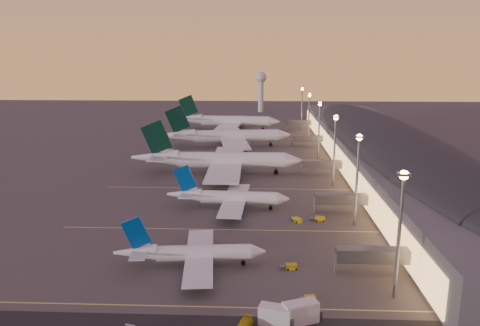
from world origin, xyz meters
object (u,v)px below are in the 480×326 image
object	(u,v)px
baggage_tug_d	(296,220)
service_van_d	(244,326)
airliner_narrow_north	(228,197)
catering_truck_b	(302,313)
airliner_wide_far	(226,121)
baggage_tug_a	(308,298)
baggage_tug_b	(289,267)
catering_truck_a	(277,316)
airliner_narrow_south	(191,253)
airliner_wide_mid	(225,136)
radar_tower	(261,85)
airliner_wide_near	(217,160)
baggage_tug_c	(318,219)

from	to	relation	value
baggage_tug_d	service_van_d	size ratio (longest dim) A/B	0.74
airliner_narrow_north	catering_truck_b	bearing A→B (deg)	-71.38
airliner_wide_far	baggage_tug_a	distance (m)	209.96
baggage_tug_b	catering_truck_a	xyz separation A→B (m)	(-3.50, -22.23, 1.13)
airliner_narrow_south	airliner_narrow_north	xyz separation A→B (m)	(5.65, 40.87, 0.37)
airliner_narrow_north	baggage_tug_b	xyz separation A→B (m)	(16.48, -41.30, -3.01)
catering_truck_a	baggage_tug_d	xyz separation A→B (m)	(7.29, 52.70, -1.11)
baggage_tug_b	airliner_wide_mid	bearing A→B (deg)	91.51
radar_tower	service_van_d	world-z (taller)	radar_tower
baggage_tug_d	airliner_narrow_north	bearing A→B (deg)	-151.04
airliner_narrow_north	catering_truck_a	bearing A→B (deg)	-75.52
airliner_wide_near	radar_tower	size ratio (longest dim) A/B	2.09
airliner_wide_mid	radar_tower	world-z (taller)	radar_tower
airliner_narrow_south	radar_tower	size ratio (longest dim) A/B	1.05
airliner_narrow_south	catering_truck_a	world-z (taller)	airliner_narrow_south
baggage_tug_a	radar_tower	bearing A→B (deg)	83.68
baggage_tug_a	baggage_tug_b	distance (m)	13.86
baggage_tug_b	airliner_wide_near	bearing A→B (deg)	97.30
airliner_narrow_south	airliner_narrow_north	world-z (taller)	airliner_narrow_north
baggage_tug_d	baggage_tug_b	bearing A→B (deg)	-40.02
baggage_tug_c	catering_truck_b	distance (m)	53.20
airliner_wide_near	baggage_tug_c	bearing A→B (deg)	-57.42
airliner_wide_near	catering_truck_a	distance (m)	107.82
catering_truck_b	radar_tower	bearing A→B (deg)	69.39
airliner_narrow_south	baggage_tug_b	size ratio (longest dim) A/B	8.49
airliner_wide_mid	service_van_d	xyz separation A→B (m)	(15.24, -162.46, -4.82)
baggage_tug_b	baggage_tug_c	bearing A→B (deg)	63.40
baggage_tug_a	airliner_narrow_south	bearing A→B (deg)	142.78
catering_truck_b	baggage_tug_a	bearing A→B (deg)	54.16
airliner_narrow_south	airliner_wide_near	world-z (taller)	airliner_wide_near
airliner_narrow_north	airliner_wide_near	xyz separation A→B (m)	(-7.26, 42.30, 2.08)
service_van_d	airliner_narrow_south	bearing A→B (deg)	131.32
baggage_tug_c	baggage_tug_a	bearing A→B (deg)	-92.42
airliner_wide_mid	catering_truck_a	distance (m)	161.81
airliner_wide_far	radar_tower	bearing A→B (deg)	81.24
baggage_tug_d	catering_truck_a	bearing A→B (deg)	-40.81
airliner_wide_near	radar_tower	distance (m)	206.04
baggage_tug_b	catering_truck_b	distance (m)	21.14
airliner_wide_near	airliner_wide_mid	distance (m)	54.57
radar_tower	baggage_tug_c	bearing A→B (deg)	-86.37
baggage_tug_b	catering_truck_b	bearing A→B (deg)	-95.75
airliner_wide_far	catering_truck_b	xyz separation A→B (m)	(29.19, -215.11, -3.79)
baggage_tug_c	baggage_tug_b	bearing A→B (deg)	-101.21
airliner_narrow_north	baggage_tug_a	distance (m)	58.26
airliner_wide_far	airliner_wide_mid	bearing A→B (deg)	-81.86
baggage_tug_c	baggage_tug_d	xyz separation A→B (m)	(-6.42, -0.84, -0.02)
airliner_wide_near	radar_tower	bearing A→B (deg)	84.65
airliner_narrow_north	catering_truck_a	distance (m)	64.86
radar_tower	baggage_tug_d	distance (m)	258.83
radar_tower	catering_truck_b	bearing A→B (deg)	-88.68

